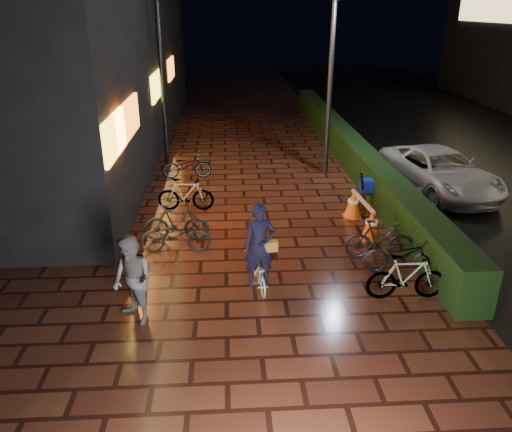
{
  "coord_description": "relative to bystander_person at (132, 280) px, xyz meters",
  "views": [
    {
      "loc": [
        -1.04,
        -9.22,
        5.19
      ],
      "look_at": [
        -0.46,
        0.44,
        1.1
      ],
      "focal_mm": 35.0,
      "sensor_mm": 36.0,
      "label": 1
    }
  ],
  "objects": [
    {
      "name": "van",
      "position": [
        8.01,
        6.26,
        -0.19
      ],
      "size": [
        2.87,
        4.8,
        1.25
      ],
      "primitive_type": "imported",
      "rotation": [
        0.0,
        0.0,
        0.19
      ],
      "color": "#B7B7BC",
      "rests_on": "ground"
    },
    {
      "name": "parked_bikes_hedge",
      "position": [
        5.1,
        1.32,
        -0.37
      ],
      "size": [
        1.87,
        2.17,
        0.92
      ],
      "color": "black",
      "rests_on": "ground"
    },
    {
      "name": "lamp_post_hedge",
      "position": [
        4.96,
        8.22,
        2.33
      ],
      "size": [
        0.55,
        0.16,
        5.72
      ],
      "color": "black",
      "rests_on": "ground"
    },
    {
      "name": "storefront_block",
      "position": [
        -6.77,
        13.11,
        3.68
      ],
      "size": [
        12.09,
        22.0,
        9.0
      ],
      "color": "black",
      "rests_on": "ground"
    },
    {
      "name": "cart_assembly",
      "position": [
        5.54,
        5.18,
        -0.24
      ],
      "size": [
        0.68,
        0.61,
        1.12
      ],
      "color": "black",
      "rests_on": "ground"
    },
    {
      "name": "traffic_barrier",
      "position": [
        5.03,
        3.75,
        -0.44
      ],
      "size": [
        0.58,
        1.87,
        0.75
      ],
      "color": "#FF500D",
      "rests_on": "ground"
    },
    {
      "name": "cyclist",
      "position": [
        2.27,
        0.99,
        -0.15
      ],
      "size": [
        0.68,
        1.3,
        1.81
      ],
      "color": "silver",
      "rests_on": "ground"
    },
    {
      "name": "bystander_person",
      "position": [
        0.0,
        0.0,
        0.0
      ],
      "size": [
        0.99,
        1.0,
        1.63
      ],
      "primitive_type": "imported",
      "rotation": [
        0.0,
        0.0,
        -0.85
      ],
      "color": "#5A5B5D",
      "rests_on": "ground"
    },
    {
      "name": "parked_bikes_storefront",
      "position": [
        0.46,
        4.83,
        -0.38
      ],
      "size": [
        1.74,
        5.91,
        0.92
      ],
      "color": "black",
      "rests_on": "ground"
    },
    {
      "name": "hedge",
      "position": [
        6.02,
        9.61,
        -0.32
      ],
      "size": [
        0.7,
        20.0,
        1.0
      ],
      "primitive_type": "cube",
      "color": "black",
      "rests_on": "ground"
    },
    {
      "name": "lamp_post_sf",
      "position": [
        -0.43,
        9.68,
        2.39
      ],
      "size": [
        0.54,
        0.3,
        5.84
      ],
      "color": "black",
      "rests_on": "ground"
    },
    {
      "name": "ground",
      "position": [
        2.72,
        1.61,
        -0.82
      ],
      "size": [
        80.0,
        80.0,
        0.0
      ],
      "primitive_type": "plane",
      "color": "#381911",
      "rests_on": "ground"
    }
  ]
}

